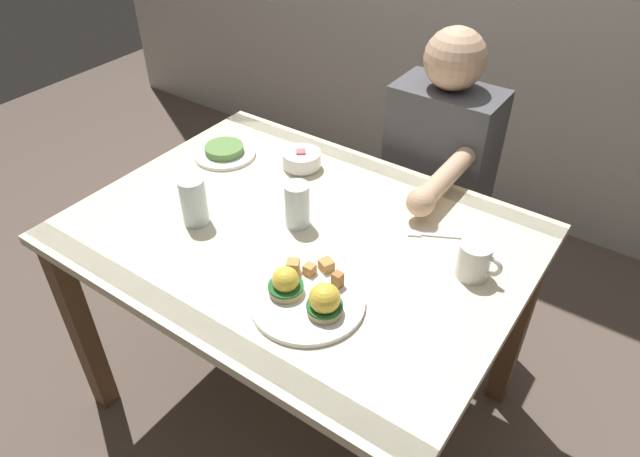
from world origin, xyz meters
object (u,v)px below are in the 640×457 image
eggs_benedict_plate (308,296)px  fruit_bowl (302,159)px  dining_table (299,260)px  side_plate (225,152)px  diner_person (435,175)px  coffee_mug (475,260)px  water_glass_far (297,207)px  fork (433,235)px  water_glass_near (194,204)px

eggs_benedict_plate → fruit_bowl: (-0.37, 0.47, 0.00)m
dining_table → side_plate: 0.48m
eggs_benedict_plate → diner_person: size_ratio=0.24×
coffee_mug → side_plate: size_ratio=0.56×
fruit_bowl → water_glass_far: size_ratio=0.93×
water_glass_far → side_plate: size_ratio=0.64×
coffee_mug → water_glass_far: water_glass_far is taller
fork → water_glass_far: water_glass_far is taller
dining_table → eggs_benedict_plate: size_ratio=4.44×
water_glass_near → water_glass_far: (0.23, 0.15, -0.00)m
eggs_benedict_plate → fork: (0.12, 0.40, -0.02)m
dining_table → side_plate: side_plate is taller
coffee_mug → water_glass_far: size_ratio=0.87×
water_glass_near → diner_person: size_ratio=0.12×
diner_person → dining_table: bearing=-102.2°
dining_table → fruit_bowl: bearing=124.4°
diner_person → water_glass_far: bearing=-104.2°
coffee_mug → diner_person: bearing=123.5°
water_glass_near → water_glass_far: bearing=32.8°
dining_table → coffee_mug: size_ratio=10.78×
fruit_bowl → coffee_mug: (0.64, -0.16, 0.02)m
eggs_benedict_plate → fruit_bowl: eggs_benedict_plate is taller
fork → dining_table: bearing=-148.5°
coffee_mug → diner_person: size_ratio=0.10×
dining_table → side_plate: (-0.43, 0.18, 0.12)m
fruit_bowl → side_plate: fruit_bowl is taller
side_plate → diner_person: bearing=37.0°
coffee_mug → fork: 0.18m
eggs_benedict_plate → diner_person: 0.82m
water_glass_far → diner_person: size_ratio=0.11×
fruit_bowl → water_glass_far: bearing=-55.8°
water_glass_near → water_glass_far: size_ratio=1.07×
water_glass_near → fruit_bowl: bearing=79.7°
fruit_bowl → diner_person: 0.47m
dining_table → water_glass_far: (-0.02, 0.02, 0.16)m
dining_table → diner_person: bearing=77.8°
fruit_bowl → water_glass_far: water_glass_far is taller
fork → diner_person: size_ratio=0.13×
fruit_bowl → diner_person: size_ratio=0.11×
eggs_benedict_plate → water_glass_far: 0.31m
fork → water_glass_far: (-0.33, -0.17, 0.05)m
fruit_bowl → water_glass_near: (-0.07, -0.39, 0.03)m
side_plate → dining_table: bearing=-22.7°
fruit_bowl → coffee_mug: coffee_mug is taller
fork → water_glass_far: size_ratio=1.13×
coffee_mug → water_glass_near: bearing=-161.9°
eggs_benedict_plate → fruit_bowl: size_ratio=2.25×
dining_table → eggs_benedict_plate: bearing=-48.3°
fruit_bowl → eggs_benedict_plate: bearing=-52.2°
dining_table → diner_person: size_ratio=1.05×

